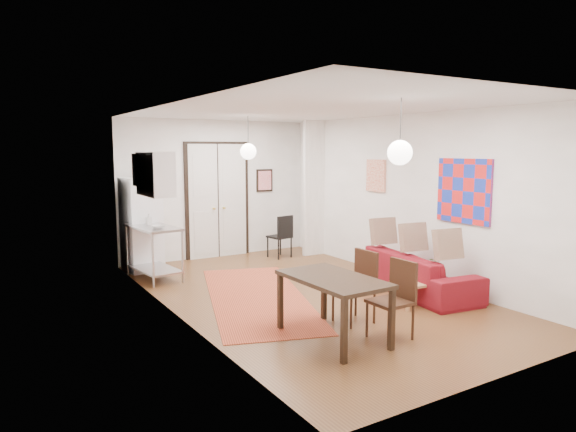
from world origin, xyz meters
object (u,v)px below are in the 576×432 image
kitchen_counter (154,245)px  dining_table (333,284)px  sofa (417,272)px  black_side_chair (277,232)px  coffee_table (421,284)px  dining_chair_near (349,280)px  fridge (142,224)px  dining_chair_far (385,293)px

kitchen_counter → dining_table: 4.15m
sofa → black_side_chair: (-0.52, 3.56, 0.20)m
sofa → coffee_table: size_ratio=2.61×
sofa → coffee_table: (-0.44, -0.52, -0.02)m
sofa → dining_chair_near: 1.86m
fridge → dining_chair_far: size_ratio=1.85×
kitchen_counter → black_side_chair: (2.82, 0.49, -0.08)m
coffee_table → fridge: bearing=123.9°
kitchen_counter → black_side_chair: kitchen_counter is taller
sofa → dining_chair_near: (-1.78, -0.52, 0.22)m
dining_chair_far → black_side_chair: 4.94m
sofa → dining_chair_near: dining_chair_near is taller
dining_chair_far → black_side_chair: bearing=163.9°
dining_table → dining_chair_near: dining_chair_near is taller
kitchen_counter → dining_chair_near: bearing=-73.1°
fridge → dining_chair_far: fridge is taller
sofa → dining_table: bearing=120.0°
coffee_table → dining_chair_far: (-1.33, -0.70, 0.24)m
sofa → black_side_chair: 3.61m
dining_table → black_side_chair: (1.86, 4.53, -0.15)m
sofa → kitchen_counter: kitchen_counter is taller
fridge → dining_table: fridge is taller
coffee_table → dining_chair_near: size_ratio=0.90×
fridge → dining_chair_near: (1.57, -4.32, -0.33)m
kitchen_counter → fridge: bearing=83.3°
kitchen_counter → dining_chair_near: 3.92m
fridge → coffee_table: bearing=-64.1°
dining_chair_far → kitchen_counter: bearing=-161.3°
sofa → dining_table: (-2.38, -0.96, 0.36)m
fridge → dining_chair_near: 4.61m
dining_table → coffee_table: bearing=12.9°
sofa → coffee_table: 0.68m
dining_chair_near → dining_table: bearing=-54.8°
kitchen_counter → fridge: fridge is taller
sofa → dining_chair_near: size_ratio=2.35×
coffee_table → black_side_chair: size_ratio=0.95×
sofa → dining_chair_far: dining_chair_far is taller
sofa → dining_chair_far: bearing=132.4°
fridge → dining_chair_far: 5.27m
coffee_table → dining_table: bearing=-167.1°
fridge → dining_chair_far: (1.57, -5.02, -0.33)m
fridge → dining_chair_far: bearing=-80.7°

